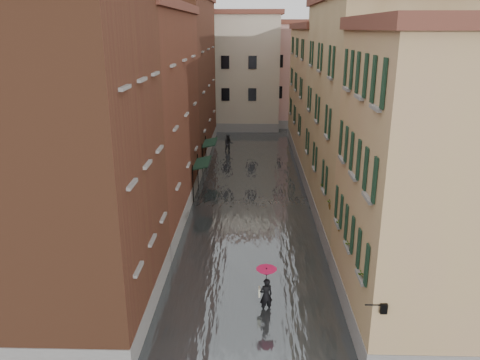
# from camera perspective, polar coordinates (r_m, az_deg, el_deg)

# --- Properties ---
(ground) EXTENTS (120.00, 120.00, 0.00)m
(ground) POSITION_cam_1_polar(r_m,az_deg,el_deg) (22.36, 1.15, -13.12)
(ground) COLOR #5D5C5F
(ground) RESTS_ON ground
(floodwater) EXTENTS (10.00, 60.00, 0.20)m
(floodwater) POSITION_cam_1_polar(r_m,az_deg,el_deg) (34.12, 1.34, -1.61)
(floodwater) COLOR #464B4D
(floodwater) RESTS_ON ground
(building_left_near) EXTENTS (6.00, 8.00, 13.00)m
(building_left_near) POSITION_cam_1_polar(r_m,az_deg,el_deg) (19.23, -20.14, 1.64)
(building_left_near) COLOR brown
(building_left_near) RESTS_ON ground
(building_left_mid) EXTENTS (6.00, 14.00, 12.50)m
(building_left_mid) POSITION_cam_1_polar(r_m,az_deg,el_deg) (29.50, -12.45, 7.23)
(building_left_mid) COLOR #5D2A1D
(building_left_mid) RESTS_ON ground
(building_left_far) EXTENTS (6.00, 16.00, 14.00)m
(building_left_far) POSITION_cam_1_polar(r_m,az_deg,el_deg) (43.95, -7.87, 11.90)
(building_left_far) COLOR brown
(building_left_far) RESTS_ON ground
(building_right_near) EXTENTS (6.00, 8.00, 11.50)m
(building_right_near) POSITION_cam_1_polar(r_m,az_deg,el_deg) (19.36, 22.40, -0.85)
(building_right_near) COLOR tan
(building_right_near) RESTS_ON ground
(building_right_mid) EXTENTS (6.00, 14.00, 13.00)m
(building_right_mid) POSITION_cam_1_polar(r_m,az_deg,el_deg) (29.41, 15.28, 7.48)
(building_right_mid) COLOR tan
(building_right_mid) RESTS_ON ground
(building_right_far) EXTENTS (6.00, 16.00, 11.50)m
(building_right_far) POSITION_cam_1_polar(r_m,az_deg,el_deg) (44.07, 10.77, 10.14)
(building_right_far) COLOR tan
(building_right_far) RESTS_ON ground
(building_end_cream) EXTENTS (12.00, 9.00, 13.00)m
(building_end_cream) POSITION_cam_1_polar(r_m,az_deg,el_deg) (57.44, -1.53, 12.96)
(building_end_cream) COLOR #BBB294
(building_end_cream) RESTS_ON ground
(building_end_pink) EXTENTS (10.00, 9.00, 12.00)m
(building_end_pink) POSITION_cam_1_polar(r_m,az_deg,el_deg) (59.69, 7.45, 12.53)
(building_end_pink) COLOR tan
(building_end_pink) RESTS_ON ground
(awning_near) EXTENTS (1.09, 2.98, 2.80)m
(awning_near) POSITION_cam_1_polar(r_m,az_deg,el_deg) (33.01, -4.70, 1.97)
(awning_near) COLOR #153021
(awning_near) RESTS_ON ground
(awning_far) EXTENTS (1.09, 2.92, 2.80)m
(awning_far) POSITION_cam_1_polar(r_m,az_deg,el_deg) (38.89, -3.74, 4.46)
(awning_far) COLOR #153021
(awning_far) RESTS_ON ground
(wall_lantern) EXTENTS (0.71, 0.22, 0.35)m
(wall_lantern) POSITION_cam_1_polar(r_m,az_deg,el_deg) (16.24, 17.02, -14.66)
(wall_lantern) COLOR black
(wall_lantern) RESTS_ON ground
(window_planters) EXTENTS (0.59, 10.64, 0.84)m
(window_planters) POSITION_cam_1_polar(r_m,az_deg,el_deg) (21.51, 12.29, -4.40)
(window_planters) COLOR maroon
(window_planters) RESTS_ON ground
(pedestrian_main) EXTENTS (0.89, 0.89, 2.06)m
(pedestrian_main) POSITION_cam_1_polar(r_m,az_deg,el_deg) (20.16, 3.20, -12.85)
(pedestrian_main) COLOR black
(pedestrian_main) RESTS_ON ground
(pedestrian_far) EXTENTS (1.01, 0.86, 1.83)m
(pedestrian_far) POSITION_cam_1_polar(r_m,az_deg,el_deg) (45.25, -1.41, 4.41)
(pedestrian_far) COLOR black
(pedestrian_far) RESTS_ON ground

